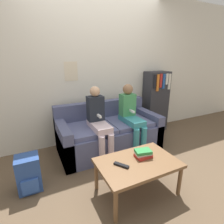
{
  "coord_description": "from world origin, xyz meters",
  "views": [
    {
      "loc": [
        -1.13,
        -1.94,
        1.51
      ],
      "look_at": [
        0.0,
        0.38,
        0.68
      ],
      "focal_mm": 28.0,
      "sensor_mm": 36.0,
      "label": 1
    }
  ],
  "objects": [
    {
      "name": "couch",
      "position": [
        0.0,
        0.51,
        0.27
      ],
      "size": [
        1.65,
        0.81,
        0.76
      ],
      "color": "#4C5175",
      "rests_on": "ground_plane"
    },
    {
      "name": "person_right",
      "position": [
        0.32,
        0.33,
        0.61
      ],
      "size": [
        0.24,
        0.56,
        1.09
      ],
      "color": "teal",
      "rests_on": "ground_plane"
    },
    {
      "name": "person_left",
      "position": [
        -0.25,
        0.33,
        0.6
      ],
      "size": [
        0.24,
        0.56,
        1.09
      ],
      "color": "silver",
      "rests_on": "ground_plane"
    },
    {
      "name": "tv_remote",
      "position": [
        -0.35,
        -0.55,
        0.41
      ],
      "size": [
        0.13,
        0.16,
        0.02
      ],
      "rotation": [
        0.0,
        0.0,
        0.59
      ],
      "color": "black",
      "rests_on": "coffee_table"
    },
    {
      "name": "bookshelf",
      "position": [
        1.22,
        0.82,
        0.62
      ],
      "size": [
        0.48,
        0.31,
        1.23
      ],
      "color": "#2D2D33",
      "rests_on": "ground_plane"
    },
    {
      "name": "book_stack",
      "position": [
        -0.03,
        -0.51,
        0.44
      ],
      "size": [
        0.2,
        0.16,
        0.09
      ],
      "color": "red",
      "rests_on": "coffee_table"
    },
    {
      "name": "backpack",
      "position": [
        -1.25,
        0.03,
        0.21
      ],
      "size": [
        0.26,
        0.27,
        0.43
      ],
      "color": "#284789",
      "rests_on": "ground_plane"
    },
    {
      "name": "coffee_table",
      "position": [
        -0.14,
        -0.56,
        0.35
      ],
      "size": [
        0.88,
        0.58,
        0.4
      ],
      "color": "brown",
      "rests_on": "ground_plane"
    },
    {
      "name": "ground_plane",
      "position": [
        0.0,
        0.0,
        0.0
      ],
      "size": [
        10.0,
        10.0,
        0.0
      ],
      "primitive_type": "plane",
      "color": "brown"
    },
    {
      "name": "wall_back",
      "position": [
        -0.0,
        1.02,
        1.3
      ],
      "size": [
        8.0,
        0.07,
        2.6
      ],
      "color": "silver",
      "rests_on": "ground_plane"
    }
  ]
}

